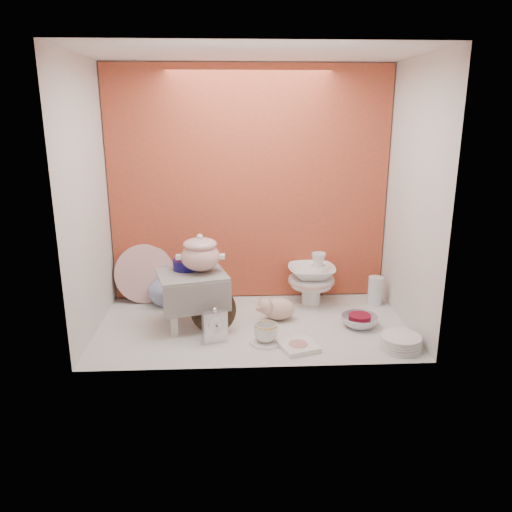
{
  "coord_description": "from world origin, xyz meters",
  "views": [
    {
      "loc": [
        -0.12,
        -2.71,
        1.22
      ],
      "look_at": [
        0.02,
        0.02,
        0.42
      ],
      "focal_mm": 35.16,
      "sensor_mm": 36.0,
      "label": 1
    }
  ],
  "objects": [
    {
      "name": "lattice_dish",
      "position": [
        0.23,
        -0.31,
        0.01
      ],
      "size": [
        0.23,
        0.23,
        0.03
      ],
      "primitive_type": "cube",
      "rotation": [
        0.0,
        0.0,
        0.33
      ],
      "color": "white",
      "rests_on": "ground"
    },
    {
      "name": "niche_shell",
      "position": [
        0.0,
        0.18,
        0.93
      ],
      "size": [
        1.86,
        1.03,
        1.53
      ],
      "color": "#CB4032",
      "rests_on": "ground"
    },
    {
      "name": "crystal_bowl",
      "position": [
        0.62,
        -0.05,
        0.03
      ],
      "size": [
        0.27,
        0.27,
        0.07
      ],
      "primitive_type": "imported",
      "rotation": [
        0.0,
        0.0,
        -0.33
      ],
      "color": "silver",
      "rests_on": "ground"
    },
    {
      "name": "lacquer_tray",
      "position": [
        -0.23,
        -0.06,
        0.13
      ],
      "size": [
        0.28,
        0.16,
        0.25
      ],
      "primitive_type": null,
      "rotation": [
        0.0,
        0.0,
        -0.22
      ],
      "color": "black",
      "rests_on": "ground"
    },
    {
      "name": "blue_white_vase",
      "position": [
        -0.54,
        0.37,
        0.13
      ],
      "size": [
        0.27,
        0.27,
        0.26
      ],
      "primitive_type": "imported",
      "rotation": [
        0.0,
        0.0,
        -0.08
      ],
      "color": "white",
      "rests_on": "ground"
    },
    {
      "name": "porcelain_tower",
      "position": [
        0.39,
        0.33,
        0.17
      ],
      "size": [
        0.4,
        0.4,
        0.35
      ],
      "primitive_type": null,
      "rotation": [
        0.0,
        0.0,
        0.41
      ],
      "color": "white",
      "rests_on": "ground"
    },
    {
      "name": "soup_tureen",
      "position": [
        -0.3,
        0.05,
        0.43
      ],
      "size": [
        0.3,
        0.3,
        0.23
      ],
      "primitive_type": null,
      "rotation": [
        0.0,
        0.0,
        -0.14
      ],
      "color": "white",
      "rests_on": "step_stool"
    },
    {
      "name": "teacup_saucer",
      "position": [
        0.06,
        -0.24,
        0.01
      ],
      "size": [
        0.21,
        0.21,
        0.01
      ],
      "primitive_type": "cylinder",
      "rotation": [
        0.0,
        0.0,
        -0.21
      ],
      "color": "white",
      "rests_on": "ground"
    },
    {
      "name": "clear_glass_vase",
      "position": [
        0.81,
        0.29,
        0.09
      ],
      "size": [
        0.11,
        0.11,
        0.19
      ],
      "primitive_type": "cylinder",
      "rotation": [
        0.0,
        0.0,
        0.26
      ],
      "color": "silver",
      "rests_on": "ground"
    },
    {
      "name": "cobalt_bowl",
      "position": [
        -0.38,
        0.11,
        0.35
      ],
      "size": [
        0.2,
        0.2,
        0.06
      ],
      "primitive_type": "cylinder",
      "rotation": [
        0.0,
        0.0,
        0.32
      ],
      "color": "#0F0B53",
      "rests_on": "step_stool"
    },
    {
      "name": "floral_platter",
      "position": [
        -0.69,
        0.43,
        0.19
      ],
      "size": [
        0.4,
        0.16,
        0.38
      ],
      "primitive_type": null,
      "rotation": [
        0.0,
        0.0,
        0.11
      ],
      "color": "white",
      "rests_on": "ground"
    },
    {
      "name": "mantel_clock",
      "position": [
        -0.22,
        -0.2,
        0.1
      ],
      "size": [
        0.14,
        0.09,
        0.2
      ],
      "primitive_type": "cube",
      "rotation": [
        0.0,
        0.0,
        0.34
      ],
      "color": "silver",
      "rests_on": "ground"
    },
    {
      "name": "dinner_plate_stack",
      "position": [
        0.77,
        -0.34,
        0.04
      ],
      "size": [
        0.23,
        0.23,
        0.07
      ],
      "primitive_type": "cylinder",
      "rotation": [
        0.0,
        0.0,
        -0.02
      ],
      "color": "white",
      "rests_on": "ground"
    },
    {
      "name": "ground",
      "position": [
        0.0,
        0.0,
        0.0
      ],
      "size": [
        1.8,
        1.8,
        0.0
      ],
      "primitive_type": "plane",
      "color": "silver",
      "rests_on": "ground"
    },
    {
      "name": "gold_rim_teacup",
      "position": [
        0.06,
        -0.24,
        0.06
      ],
      "size": [
        0.14,
        0.14,
        0.1
      ],
      "primitive_type": "imported",
      "rotation": [
        0.0,
        0.0,
        0.09
      ],
      "color": "white",
      "rests_on": "teacup_saucer"
    },
    {
      "name": "step_stool",
      "position": [
        -0.35,
        0.03,
        0.16
      ],
      "size": [
        0.45,
        0.41,
        0.32
      ],
      "primitive_type": null,
      "rotation": [
        0.0,
        0.0,
        0.26
      ],
      "color": "silver",
      "rests_on": "ground"
    },
    {
      "name": "plush_pig",
      "position": [
        0.16,
        0.08,
        0.07
      ],
      "size": [
        0.25,
        0.18,
        0.15
      ],
      "primitive_type": "ellipsoid",
      "rotation": [
        0.0,
        0.0,
        0.04
      ],
      "color": "#D4AC95",
      "rests_on": "ground"
    }
  ]
}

